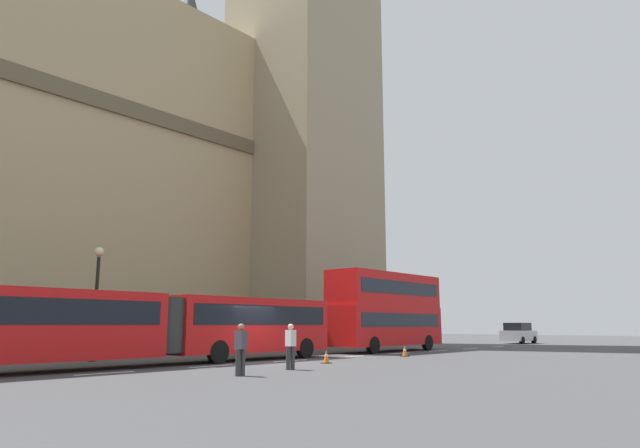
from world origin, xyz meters
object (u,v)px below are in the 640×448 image
at_px(double_decker_bus, 386,308).
at_px(street_lamp, 96,294).
at_px(traffic_cone_west, 326,357).
at_px(pedestrian_near_cones, 241,347).
at_px(sedan_lead, 519,333).
at_px(pedestrian_by_kerb, 291,345).
at_px(articulated_bus, 160,323).
at_px(traffic_cone_middle, 405,351).

distance_m(double_decker_bus, street_lamp, 17.80).
bearing_deg(street_lamp, double_decker_bus, -14.67).
height_order(traffic_cone_west, pedestrian_near_cones, pedestrian_near_cones).
height_order(sedan_lead, pedestrian_by_kerb, sedan_lead).
xyz_separation_m(sedan_lead, pedestrian_near_cones, (-38.82, -6.22, -0.00)).
xyz_separation_m(articulated_bus, pedestrian_near_cones, (-1.01, -6.29, -0.83)).
relative_size(pedestrian_near_cones, pedestrian_by_kerb, 1.00).
distance_m(articulated_bus, sedan_lead, 37.83).
xyz_separation_m(street_lamp, pedestrian_near_cones, (-0.50, -10.80, -2.14)).
bearing_deg(double_decker_bus, sedan_lead, -0.19).
bearing_deg(traffic_cone_west, articulated_bus, 141.97).
distance_m(traffic_cone_west, traffic_cone_middle, 6.92).
height_order(articulated_bus, pedestrian_near_cones, articulated_bus).
relative_size(sedan_lead, pedestrian_by_kerb, 2.60).
distance_m(traffic_cone_west, pedestrian_near_cones, 6.91).
xyz_separation_m(traffic_cone_west, pedestrian_near_cones, (-6.61, -1.91, 0.63)).
bearing_deg(pedestrian_near_cones, articulated_bus, 80.90).
bearing_deg(articulated_bus, traffic_cone_middle, -17.70).
bearing_deg(double_decker_bus, pedestrian_near_cones, -160.44).
height_order(articulated_bus, double_decker_bus, double_decker_bus).
xyz_separation_m(double_decker_bus, pedestrian_by_kerb, (-14.74, -5.71, -1.80)).
bearing_deg(sedan_lead, double_decker_bus, 179.81).
bearing_deg(traffic_cone_middle, double_decker_bus, 43.65).
relative_size(traffic_cone_middle, street_lamp, 0.11).
bearing_deg(pedestrian_by_kerb, pedestrian_near_cones, -168.98).
xyz_separation_m(double_decker_bus, pedestrian_near_cones, (-17.71, -6.29, -1.80)).
bearing_deg(traffic_cone_middle, pedestrian_near_cones, -170.35).
bearing_deg(double_decker_bus, traffic_cone_middle, -136.35).
bearing_deg(traffic_cone_west, sedan_lead, 7.62).
bearing_deg(pedestrian_by_kerb, sedan_lead, 8.94).
distance_m(street_lamp, pedestrian_by_kerb, 10.73).
relative_size(articulated_bus, traffic_cone_west, 32.39).
bearing_deg(street_lamp, articulated_bus, -83.52).
bearing_deg(sedan_lead, pedestrian_near_cones, -170.90).
distance_m(sedan_lead, traffic_cone_west, 32.51).
xyz_separation_m(traffic_cone_middle, pedestrian_near_cones, (-13.52, -2.30, 0.63)).
relative_size(traffic_cone_middle, pedestrian_by_kerb, 0.34).
xyz_separation_m(traffic_cone_middle, pedestrian_by_kerb, (-10.55, -1.72, 0.63)).
bearing_deg(traffic_cone_west, street_lamp, 124.52).
bearing_deg(sedan_lead, street_lamp, 173.19).
height_order(street_lamp, pedestrian_by_kerb, street_lamp).
height_order(sedan_lead, traffic_cone_middle, sedan_lead).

